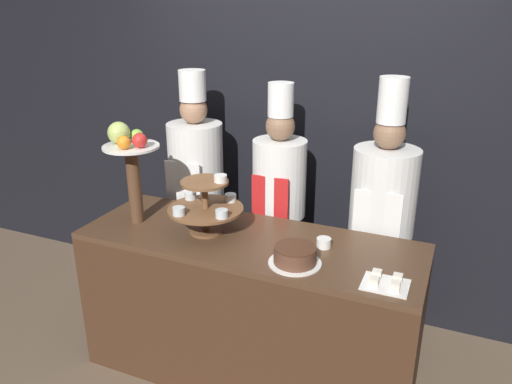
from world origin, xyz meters
TOP-DOWN VIEW (x-y plane):
  - wall_back at (0.00, 1.31)m, footprint 10.00×0.06m
  - buffet_counter at (0.00, 0.35)m, footprint 1.98×0.69m
  - tiered_stand at (-0.26, 0.33)m, footprint 0.44×0.44m
  - fruit_pedestal at (-0.75, 0.30)m, footprint 0.33×0.33m
  - cake_round at (0.34, 0.17)m, footprint 0.28×0.28m
  - cup_white at (0.42, 0.41)m, footprint 0.08×0.08m
  - cake_square_tray at (0.80, 0.14)m, footprint 0.22×0.18m
  - chef_left at (-0.67, 0.93)m, footprint 0.39×0.39m
  - chef_center_left at (-0.04, 0.93)m, footprint 0.36×0.36m
  - chef_center_right at (0.64, 0.93)m, footprint 0.40×0.40m

SIDE VIEW (x-z plane):
  - buffet_counter at x=0.00m, z-range 0.00..0.93m
  - cake_square_tray at x=0.80m, z-range 0.92..0.97m
  - chef_center_left at x=-0.04m, z-range 0.08..1.81m
  - cup_white at x=0.42m, z-range 0.93..0.98m
  - chef_center_right at x=0.64m, z-range 0.05..1.85m
  - chef_left at x=-0.67m, z-range 0.08..1.86m
  - cake_round at x=0.34m, z-range 0.92..1.02m
  - tiered_stand at x=-0.26m, z-range 0.92..1.28m
  - fruit_pedestal at x=-0.75m, z-range 1.03..1.65m
  - wall_back at x=0.00m, z-range 0.00..2.80m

